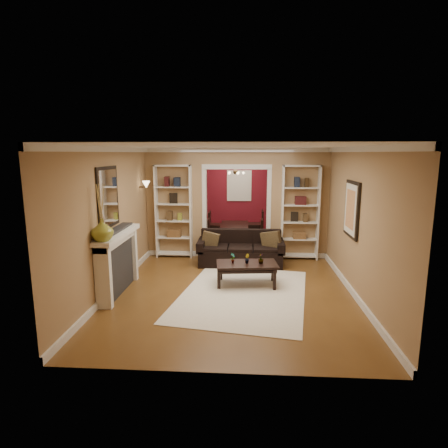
# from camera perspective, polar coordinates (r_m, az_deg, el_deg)

# --- Properties ---
(floor) EXTENTS (8.00, 8.00, 0.00)m
(floor) POSITION_cam_1_polar(r_m,az_deg,el_deg) (8.45, 1.61, -7.02)
(floor) COLOR brown
(floor) RESTS_ON ground
(ceiling) EXTENTS (8.00, 8.00, 0.00)m
(ceiling) POSITION_cam_1_polar(r_m,az_deg,el_deg) (8.04, 1.71, 11.61)
(ceiling) COLOR white
(ceiling) RESTS_ON ground
(wall_back) EXTENTS (8.00, 0.00, 8.00)m
(wall_back) POSITION_cam_1_polar(r_m,az_deg,el_deg) (12.11, 2.33, 4.94)
(wall_back) COLOR #A48056
(wall_back) RESTS_ON ground
(wall_front) EXTENTS (8.00, 0.00, 8.00)m
(wall_front) POSITION_cam_1_polar(r_m,az_deg,el_deg) (4.23, -0.27, -6.18)
(wall_front) COLOR #A48056
(wall_front) RESTS_ON ground
(wall_left) EXTENTS (0.00, 8.00, 8.00)m
(wall_left) POSITION_cam_1_polar(r_m,az_deg,el_deg) (8.52, -13.66, 2.15)
(wall_left) COLOR #A48056
(wall_left) RESTS_ON ground
(wall_right) EXTENTS (0.00, 8.00, 8.00)m
(wall_right) POSITION_cam_1_polar(r_m,az_deg,el_deg) (8.37, 17.25, 1.82)
(wall_right) COLOR #A48056
(wall_right) RESTS_ON ground
(partition_wall) EXTENTS (4.50, 0.15, 2.70)m
(partition_wall) POSITION_cam_1_polar(r_m,az_deg,el_deg) (9.33, 1.92, 3.18)
(partition_wall) COLOR #A48056
(partition_wall) RESTS_ON floor
(red_back_panel) EXTENTS (4.44, 0.04, 2.64)m
(red_back_panel) POSITION_cam_1_polar(r_m,az_deg,el_deg) (12.08, 2.33, 4.78)
(red_back_panel) COLOR maroon
(red_back_panel) RESTS_ON floor
(dining_window) EXTENTS (0.78, 0.03, 0.98)m
(dining_window) POSITION_cam_1_polar(r_m,az_deg,el_deg) (12.02, 2.33, 5.85)
(dining_window) COLOR #8CA5CC
(dining_window) RESTS_ON wall_back
(area_rug) EXTENTS (2.70, 3.44, 0.01)m
(area_rug) POSITION_cam_1_polar(r_m,az_deg,el_deg) (7.08, 2.94, -10.59)
(area_rug) COLOR white
(area_rug) RESTS_ON floor
(sofa) EXTENTS (2.00, 0.86, 0.78)m
(sofa) POSITION_cam_1_polar(r_m,az_deg,el_deg) (8.77, 2.55, -3.70)
(sofa) COLOR black
(sofa) RESTS_ON floor
(pillow_left) EXTENTS (0.40, 0.15, 0.39)m
(pillow_left) POSITION_cam_1_polar(r_m,az_deg,el_deg) (8.75, -2.10, -2.48)
(pillow_left) COLOR brown
(pillow_left) RESTS_ON sofa
(pillow_right) EXTENTS (0.46, 0.34, 0.46)m
(pillow_right) POSITION_cam_1_polar(r_m,az_deg,el_deg) (8.71, 7.24, -2.38)
(pillow_right) COLOR brown
(pillow_right) RESTS_ON sofa
(coffee_table) EXTENTS (1.25, 0.77, 0.45)m
(coffee_table) POSITION_cam_1_polar(r_m,az_deg,el_deg) (7.48, 3.48, -7.62)
(coffee_table) COLOR black
(coffee_table) RESTS_ON floor
(plant_left) EXTENTS (0.11, 0.13, 0.20)m
(plant_left) POSITION_cam_1_polar(r_m,az_deg,el_deg) (7.39, 1.35, -5.19)
(plant_left) COLOR #336626
(plant_left) RESTS_ON coffee_table
(plant_center) EXTENTS (0.10, 0.11, 0.18)m
(plant_center) POSITION_cam_1_polar(r_m,az_deg,el_deg) (7.39, 3.50, -5.29)
(plant_center) COLOR #336626
(plant_center) RESTS_ON coffee_table
(plant_right) EXTENTS (0.14, 0.14, 0.19)m
(plant_right) POSITION_cam_1_polar(r_m,az_deg,el_deg) (7.39, 5.66, -5.27)
(plant_right) COLOR #336626
(plant_right) RESTS_ON coffee_table
(bookshelf_left) EXTENTS (0.90, 0.30, 2.30)m
(bookshelf_left) POSITION_cam_1_polar(r_m,az_deg,el_deg) (9.36, -7.65, 1.89)
(bookshelf_left) COLOR white
(bookshelf_left) RESTS_ON floor
(bookshelf_right) EXTENTS (0.90, 0.30, 2.30)m
(bookshelf_right) POSITION_cam_1_polar(r_m,az_deg,el_deg) (9.27, 11.50, 1.68)
(bookshelf_right) COLOR white
(bookshelf_right) RESTS_ON floor
(fireplace) EXTENTS (0.32, 1.70, 1.16)m
(fireplace) POSITION_cam_1_polar(r_m,az_deg,el_deg) (7.24, -15.68, -5.70)
(fireplace) COLOR white
(fireplace) RESTS_ON floor
(vase) EXTENTS (0.37, 0.37, 0.37)m
(vase) POSITION_cam_1_polar(r_m,az_deg,el_deg) (6.42, -18.06, -0.86)
(vase) COLOR olive
(vase) RESTS_ON fireplace
(mirror) EXTENTS (0.03, 0.95, 1.10)m
(mirror) POSITION_cam_1_polar(r_m,az_deg,el_deg) (7.05, -17.26, 3.91)
(mirror) COLOR silver
(mirror) RESTS_ON wall_left
(wall_sconce) EXTENTS (0.18, 0.18, 0.22)m
(wall_sconce) POSITION_cam_1_polar(r_m,az_deg,el_deg) (8.96, -12.15, 5.72)
(wall_sconce) COLOR #FFE0A5
(wall_sconce) RESTS_ON wall_left
(framed_art) EXTENTS (0.04, 0.85, 1.05)m
(framed_art) POSITION_cam_1_polar(r_m,az_deg,el_deg) (7.37, 18.82, 2.15)
(framed_art) COLOR black
(framed_art) RESTS_ON wall_right
(dining_table) EXTENTS (1.46, 0.81, 0.51)m
(dining_table) POSITION_cam_1_polar(r_m,az_deg,el_deg) (10.98, 1.73, -1.45)
(dining_table) COLOR black
(dining_table) RESTS_ON floor
(dining_chair_nw) EXTENTS (0.40, 0.40, 0.76)m
(dining_chair_nw) POSITION_cam_1_polar(r_m,az_deg,el_deg) (10.69, -1.27, -1.11)
(dining_chair_nw) COLOR black
(dining_chair_nw) RESTS_ON floor
(dining_chair_ne) EXTENTS (0.40, 0.40, 0.77)m
(dining_chair_ne) POSITION_cam_1_polar(r_m,az_deg,el_deg) (10.66, 4.64, -1.16)
(dining_chair_ne) COLOR black
(dining_chair_ne) RESTS_ON floor
(dining_chair_sw) EXTENTS (0.55, 0.55, 0.87)m
(dining_chair_sw) POSITION_cam_1_polar(r_m,az_deg,el_deg) (11.27, -1.01, -0.20)
(dining_chair_sw) COLOR black
(dining_chair_sw) RESTS_ON floor
(dining_chair_se) EXTENTS (0.61, 0.61, 0.93)m
(dining_chair_se) POSITION_cam_1_polar(r_m,az_deg,el_deg) (11.23, 4.60, -0.13)
(dining_chair_se) COLOR black
(dining_chair_se) RESTS_ON floor
(chandelier) EXTENTS (0.50, 0.50, 0.30)m
(chandelier) POSITION_cam_1_polar(r_m,az_deg,el_deg) (10.76, 2.19, 7.78)
(chandelier) COLOR #40301D
(chandelier) RESTS_ON ceiling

